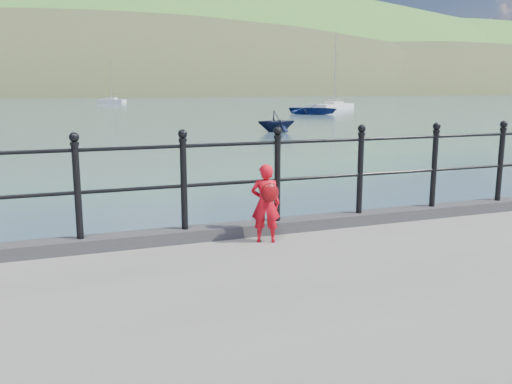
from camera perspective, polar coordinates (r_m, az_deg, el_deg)
name	(u,v)px	position (r m, az deg, el deg)	size (l,w,h in m)	color
ground	(230,307)	(7.24, -2.80, -12.01)	(600.00, 600.00, 0.00)	#2D4251
kerb	(232,230)	(6.75, -2.49, -4.05)	(60.00, 0.30, 0.15)	#28282B
railing	(232,171)	(6.60, -2.55, 2.24)	(18.11, 0.11, 1.20)	black
far_shore	(149,144)	(250.35, -11.17, 4.94)	(830.00, 200.00, 156.00)	#333A21
child	(266,203)	(6.40, 1.04, -1.12)	(0.40, 0.35, 0.94)	red
launch_blue	(314,109)	(58.31, 6.09, 8.66)	(3.75, 5.25, 1.09)	navy
launch_navy	(277,121)	(35.05, 2.18, 7.46)	(2.24, 2.59, 1.37)	black
sailboat_deep	(112,101)	(102.34, -14.96, 9.21)	(5.03, 4.50, 7.85)	silver
sailboat_far	(334,107)	(71.98, 8.23, 8.88)	(7.07, 5.28, 10.01)	white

